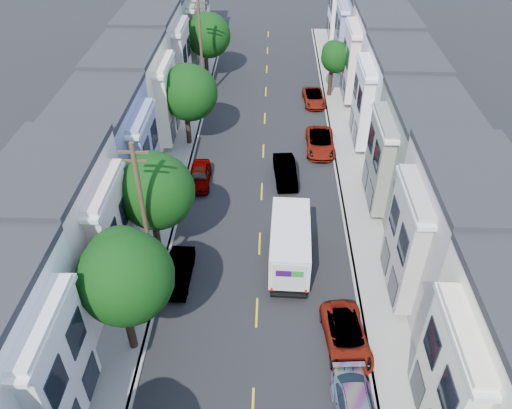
# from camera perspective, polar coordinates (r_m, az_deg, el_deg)

# --- Properties ---
(ground) EXTENTS (160.00, 160.00, 0.00)m
(ground) POSITION_cam_1_polar(r_m,az_deg,el_deg) (29.80, 0.08, -12.25)
(ground) COLOR black
(ground) RESTS_ON ground
(road_slab) EXTENTS (12.00, 70.00, 0.02)m
(road_slab) POSITION_cam_1_polar(r_m,az_deg,el_deg) (41.09, 0.76, 3.95)
(road_slab) COLOR black
(road_slab) RESTS_ON ground
(curb_left) EXTENTS (0.30, 70.00, 0.15)m
(curb_left) POSITION_cam_1_polar(r_m,az_deg,el_deg) (41.59, -7.62, 4.14)
(curb_left) COLOR gray
(curb_left) RESTS_ON ground
(curb_right) EXTENTS (0.30, 70.00, 0.15)m
(curb_right) POSITION_cam_1_polar(r_m,az_deg,el_deg) (41.41, 9.18, 3.82)
(curb_right) COLOR gray
(curb_right) RESTS_ON ground
(sidewalk_left) EXTENTS (2.60, 70.00, 0.15)m
(sidewalk_left) POSITION_cam_1_polar(r_m,az_deg,el_deg) (41.82, -9.39, 4.16)
(sidewalk_left) COLOR gray
(sidewalk_left) RESTS_ON ground
(sidewalk_right) EXTENTS (2.60, 70.00, 0.15)m
(sidewalk_right) POSITION_cam_1_polar(r_m,az_deg,el_deg) (41.60, 10.96, 3.77)
(sidewalk_right) COLOR gray
(sidewalk_right) RESTS_ON ground
(centerline) EXTENTS (0.12, 70.00, 0.01)m
(centerline) POSITION_cam_1_polar(r_m,az_deg,el_deg) (41.10, 0.76, 3.94)
(centerline) COLOR gold
(centerline) RESTS_ON ground
(townhouse_row_left) EXTENTS (5.00, 70.00, 8.50)m
(townhouse_row_left) POSITION_cam_1_polar(r_m,az_deg,el_deg) (42.74, -14.40, 4.09)
(townhouse_row_left) COLOR gray
(townhouse_row_left) RESTS_ON ground
(townhouse_row_right) EXTENTS (5.00, 70.00, 8.50)m
(townhouse_row_right) POSITION_cam_1_polar(r_m,az_deg,el_deg) (42.43, 16.02, 3.51)
(townhouse_row_right) COLOR gray
(townhouse_row_right) RESTS_ON ground
(tree_b) EXTENTS (4.70, 4.70, 7.77)m
(tree_b) POSITION_cam_1_polar(r_m,az_deg,el_deg) (25.00, -14.85, -8.10)
(tree_b) COLOR black
(tree_b) RESTS_ON ground
(tree_c) EXTENTS (4.70, 4.70, 7.49)m
(tree_c) POSITION_cam_1_polar(r_m,az_deg,el_deg) (30.56, -11.51, 1.43)
(tree_c) COLOR black
(tree_c) RESTS_ON ground
(tree_d) EXTENTS (4.70, 4.70, 7.24)m
(tree_d) POSITION_cam_1_polar(r_m,az_deg,el_deg) (42.79, -7.73, 12.52)
(tree_d) COLOR black
(tree_d) RESTS_ON ground
(tree_e) EXTENTS (4.70, 4.70, 7.14)m
(tree_e) POSITION_cam_1_polar(r_m,az_deg,el_deg) (55.98, -5.56, 18.68)
(tree_e) COLOR black
(tree_e) RESTS_ON ground
(tree_far_r) EXTENTS (3.10, 3.10, 5.72)m
(tree_far_r) POSITION_cam_1_polar(r_m,az_deg,el_deg) (52.26, 9.07, 16.23)
(tree_far_r) COLOR black
(tree_far_r) RESTS_ON ground
(utility_pole_near) EXTENTS (1.60, 0.26, 10.00)m
(utility_pole_near) POSITION_cam_1_polar(r_m,az_deg,el_deg) (28.42, -12.58, -1.80)
(utility_pole_near) COLOR #42301E
(utility_pole_near) RESTS_ON ground
(utility_pole_far) EXTENTS (1.60, 0.26, 10.00)m
(utility_pole_far) POSITION_cam_1_polar(r_m,az_deg,el_deg) (50.86, -6.28, 17.11)
(utility_pole_far) COLOR #42301E
(utility_pole_far) RESTS_ON ground
(fedex_truck) EXTENTS (2.46, 6.38, 3.06)m
(fedex_truck) POSITION_cam_1_polar(r_m,az_deg,el_deg) (31.53, 3.90, -4.43)
(fedex_truck) COLOR silver
(fedex_truck) RESTS_ON ground
(lead_sedan) EXTENTS (2.01, 4.67, 1.51)m
(lead_sedan) POSITION_cam_1_polar(r_m,az_deg,el_deg) (39.66, 3.35, 3.80)
(lead_sedan) COLOR black
(lead_sedan) RESTS_ON ground
(parked_left_c) EXTENTS (1.51, 4.14, 1.37)m
(parked_left_c) POSITION_cam_1_polar(r_m,az_deg,el_deg) (31.43, -8.81, -7.63)
(parked_left_c) COLOR #9FA1A8
(parked_left_c) RESTS_ON ground
(parked_left_d) EXTENTS (1.81, 4.37, 1.40)m
(parked_left_d) POSITION_cam_1_polar(r_m,az_deg,el_deg) (39.43, -6.45, 3.28)
(parked_left_d) COLOR #3C0C0B
(parked_left_d) RESTS_ON ground
(parked_right_b) EXTENTS (2.70, 5.01, 1.34)m
(parked_right_b) POSITION_cam_1_polar(r_m,az_deg,el_deg) (28.30, 10.25, -14.66)
(parked_right_b) COLOR silver
(parked_right_b) RESTS_ON ground
(parked_right_c) EXTENTS (2.45, 5.18, 1.43)m
(parked_right_c) POSITION_cam_1_polar(r_m,az_deg,el_deg) (43.81, 7.34, 7.03)
(parked_right_c) COLOR black
(parked_right_c) RESTS_ON ground
(parked_right_d) EXTENTS (2.31, 4.53, 1.23)m
(parked_right_d) POSITION_cam_1_polar(r_m,az_deg,el_deg) (51.79, 6.64, 12.01)
(parked_right_d) COLOR black
(parked_right_d) RESTS_ON ground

